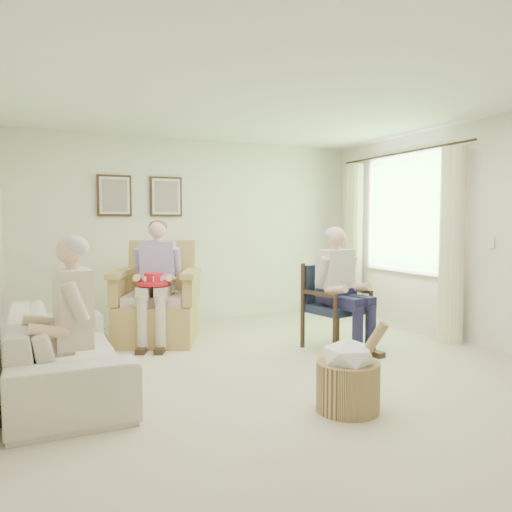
# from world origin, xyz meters

# --- Properties ---
(floor) EXTENTS (5.50, 5.50, 0.00)m
(floor) POSITION_xyz_m (0.00, 0.00, 0.00)
(floor) COLOR beige
(floor) RESTS_ON ground
(back_wall) EXTENTS (5.00, 0.04, 2.60)m
(back_wall) POSITION_xyz_m (0.00, 2.75, 1.30)
(back_wall) COLOR silver
(back_wall) RESTS_ON ground
(right_wall) EXTENTS (0.04, 5.50, 2.60)m
(right_wall) POSITION_xyz_m (2.50, 0.00, 1.30)
(right_wall) COLOR silver
(right_wall) RESTS_ON ground
(ceiling) EXTENTS (5.00, 5.50, 0.02)m
(ceiling) POSITION_xyz_m (0.00, 0.00, 2.60)
(ceiling) COLOR white
(ceiling) RESTS_ON back_wall
(window) EXTENTS (0.13, 2.50, 1.63)m
(window) POSITION_xyz_m (2.46, 1.20, 1.58)
(window) COLOR #2D6B23
(window) RESTS_ON right_wall
(curtain_left) EXTENTS (0.34, 0.34, 2.30)m
(curtain_left) POSITION_xyz_m (2.33, 0.22, 1.15)
(curtain_left) COLOR beige
(curtain_left) RESTS_ON ground
(curtain_right) EXTENTS (0.34, 0.34, 2.30)m
(curtain_right) POSITION_xyz_m (2.33, 2.18, 1.15)
(curtain_right) COLOR beige
(curtain_right) RESTS_ON ground
(framed_print_left) EXTENTS (0.45, 0.05, 0.55)m
(framed_print_left) POSITION_xyz_m (-1.15, 2.71, 1.78)
(framed_print_left) COLOR #382114
(framed_print_left) RESTS_ON back_wall
(framed_print_right) EXTENTS (0.45, 0.05, 0.55)m
(framed_print_right) POSITION_xyz_m (-0.45, 2.71, 1.78)
(framed_print_right) COLOR #382114
(framed_print_right) RESTS_ON back_wall
(wicker_armchair) EXTENTS (0.94, 0.93, 1.20)m
(wicker_armchair) POSITION_xyz_m (-0.84, 1.72, 0.38)
(wicker_armchair) COLOR tan
(wicker_armchair) RESTS_ON ground
(wood_armchair) EXTENTS (0.61, 0.57, 0.93)m
(wood_armchair) POSITION_xyz_m (0.93, 0.61, 0.51)
(wood_armchair) COLOR black
(wood_armchair) RESTS_ON ground
(sofa) EXTENTS (2.26, 0.88, 0.66)m
(sofa) POSITION_xyz_m (-1.95, 0.40, 0.33)
(sofa) COLOR beige
(sofa) RESTS_ON ground
(person_wicker) EXTENTS (0.40, 0.62, 1.43)m
(person_wicker) POSITION_xyz_m (-0.84, 1.56, 0.85)
(person_wicker) COLOR beige
(person_wicker) RESTS_ON ground
(person_dark) EXTENTS (0.40, 0.63, 1.35)m
(person_dark) POSITION_xyz_m (0.93, 0.45, 0.79)
(person_dark) COLOR #1A1A39
(person_dark) RESTS_ON ground
(person_sofa) EXTENTS (0.42, 0.63, 1.30)m
(person_sofa) POSITION_xyz_m (-1.95, -0.20, 0.75)
(person_sofa) COLOR beige
(person_sofa) RESTS_ON ground
(red_hat) EXTENTS (0.35, 0.35, 0.14)m
(red_hat) POSITION_xyz_m (-0.94, 1.39, 0.77)
(red_hat) COLOR red
(red_hat) RESTS_ON person_wicker
(hatbox) EXTENTS (0.63, 0.63, 0.71)m
(hatbox) POSITION_xyz_m (-0.03, -1.08, 0.28)
(hatbox) COLOR tan
(hatbox) RESTS_ON ground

